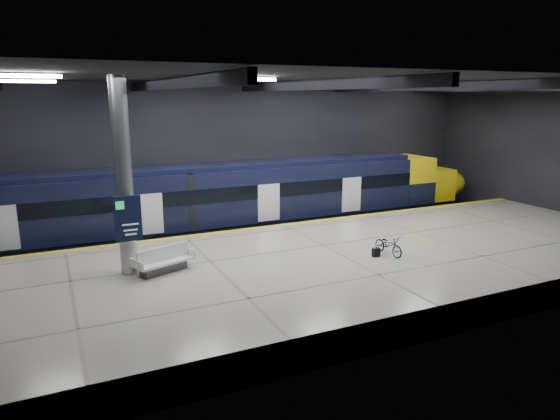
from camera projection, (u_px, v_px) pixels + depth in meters
ground at (311, 263)px, 22.41m from camera, size 30.00×30.00×0.00m
room_shell at (313, 134)px, 21.13m from camera, size 30.10×16.10×8.05m
platform at (341, 268)px, 20.08m from camera, size 30.00×11.00×1.10m
safety_strip at (285, 225)px, 24.59m from camera, size 30.00×0.40×0.01m
rails at (263, 232)px, 27.24m from camera, size 30.00×1.52×0.16m
train at (237, 198)px, 26.18m from camera, size 29.40×2.84×3.79m
bench at (164, 263)px, 17.96m from camera, size 2.33×1.56×0.95m
bicycle at (389, 245)px, 19.91m from camera, size 0.66×1.57×0.80m
pannier_bag at (376, 252)px, 19.71m from camera, size 0.30×0.18×0.35m
info_column at (124, 181)px, 17.19m from camera, size 0.90×0.78×6.90m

